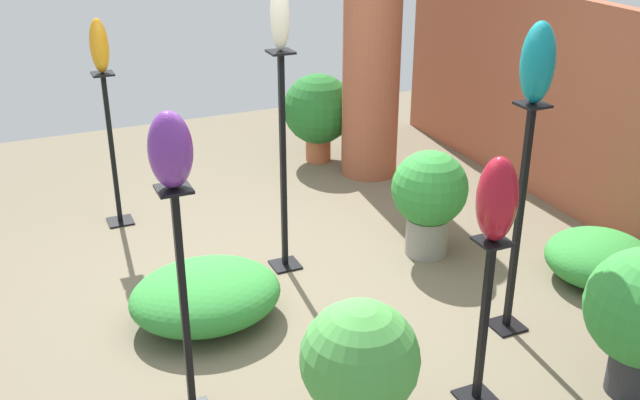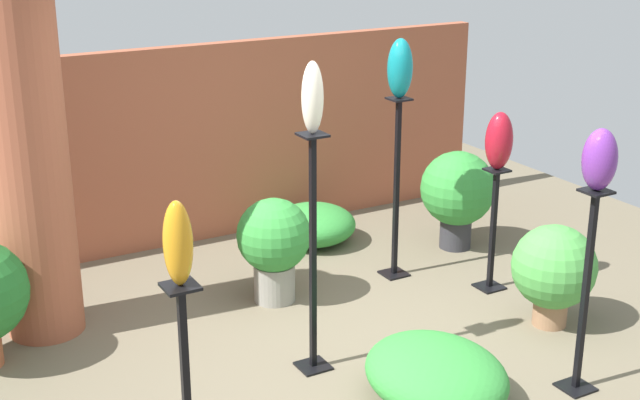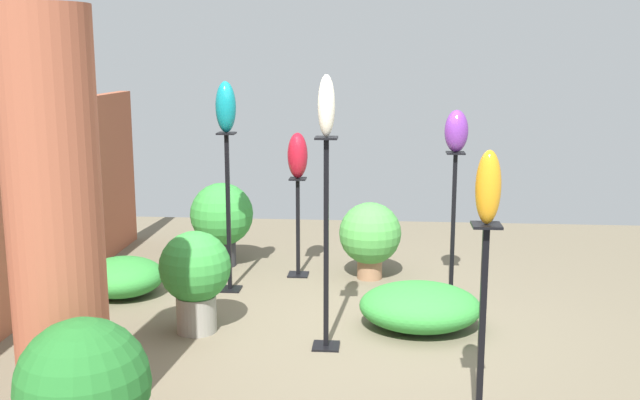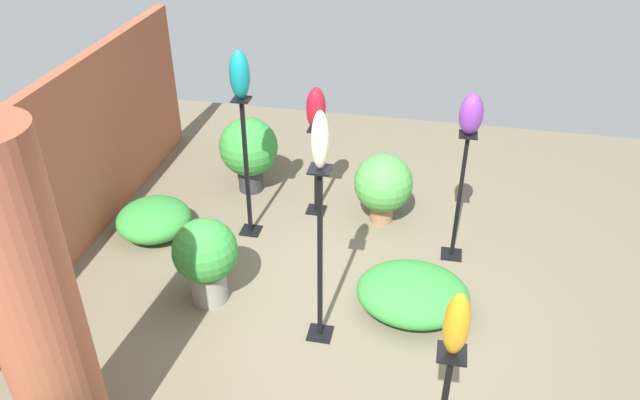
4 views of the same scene
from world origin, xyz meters
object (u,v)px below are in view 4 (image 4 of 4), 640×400
art_vase_ruby (316,108)px  pedestal_teal (247,174)px  potted_plant_near_pillar (206,256)px  art_vase_teal (240,75)px  art_vase_ivory (320,140)px  pedestal_ruby (316,175)px  pedestal_ivory (320,264)px  potted_plant_mid_left (383,185)px  brick_pillar (36,317)px  pedestal_violet (459,203)px  potted_plant_back_center (249,149)px  art_vase_amber (457,324)px  art_vase_violet (471,114)px

art_vase_ruby → pedestal_teal: bearing=131.4°
pedestal_teal → potted_plant_near_pillar: bearing=177.3°
art_vase_teal → art_vase_ivory: art_vase_ivory is taller
pedestal_ruby → pedestal_ivory: pedestal_ivory is taller
pedestal_ruby → potted_plant_mid_left: (-0.03, -0.71, -0.01)m
art_vase_ruby → potted_plant_near_pillar: (-1.57, 0.63, -0.72)m
brick_pillar → potted_plant_near_pillar: size_ratio=2.99×
pedestal_violet → brick_pillar: bearing=137.9°
art_vase_ruby → potted_plant_back_center: (0.29, 0.82, -0.68)m
potted_plant_mid_left → art_vase_amber: bearing=-167.4°
art_vase_ruby → art_vase_violet: bearing=-109.3°
art_vase_violet → potted_plant_near_pillar: size_ratio=0.46×
pedestal_teal → art_vase_teal: size_ratio=3.23×
potted_plant_back_center → potted_plant_near_pillar: bearing=-174.3°
brick_pillar → pedestal_teal: brick_pillar is taller
art_vase_violet → art_vase_ivory: (-1.31, 1.04, 0.30)m
pedestal_violet → art_vase_ivory: size_ratio=3.00×
pedestal_teal → art_vase_ivory: size_ratio=3.35×
pedestal_ruby → art_vase_ruby: 0.75m
brick_pillar → art_vase_amber: size_ratio=5.93×
pedestal_teal → art_vase_ivory: art_vase_ivory is taller
pedestal_ruby → art_vase_amber: art_vase_amber is taller
pedestal_ivory → art_vase_violet: bearing=-38.5°
pedestal_ruby → art_vase_ruby: (-0.00, 0.00, 0.75)m
art_vase_amber → potted_plant_mid_left: bearing=12.6°
potted_plant_mid_left → brick_pillar: bearing=151.9°
pedestal_ruby → potted_plant_back_center: bearing=70.6°
potted_plant_back_center → potted_plant_mid_left: 1.56m
pedestal_ruby → brick_pillar: bearing=162.9°
art_vase_ruby → brick_pillar: bearing=162.9°
pedestal_ruby → pedestal_violet: pedestal_violet is taller
art_vase_ivory → potted_plant_mid_left: art_vase_ivory is taller
pedestal_ivory → pedestal_violet: bearing=-38.5°
art_vase_violet → potted_plant_back_center: size_ratio=0.43×
art_vase_teal → potted_plant_near_pillar: art_vase_teal is taller
art_vase_violet → potted_plant_near_pillar: bearing=117.1°
pedestal_teal → art_vase_violet: 2.19m
pedestal_teal → art_vase_amber: 3.29m
art_vase_amber → potted_plant_near_pillar: art_vase_amber is taller
pedestal_ivory → art_vase_teal: size_ratio=3.48×
pedestal_teal → potted_plant_back_center: (0.80, 0.24, -0.16)m
pedestal_ruby → pedestal_teal: 0.81m
pedestal_violet → art_vase_violet: size_ratio=3.55×
brick_pillar → potted_plant_back_center: size_ratio=2.80×
pedestal_ivory → art_vase_ruby: size_ratio=3.59×
pedestal_teal → brick_pillar: bearing=171.5°
brick_pillar → pedestal_ivory: 2.02m
potted_plant_near_pillar → pedestal_violet: bearing=-62.9°
pedestal_ivory → potted_plant_near_pillar: 1.10m
pedestal_ruby → pedestal_ivory: bearing=-167.2°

